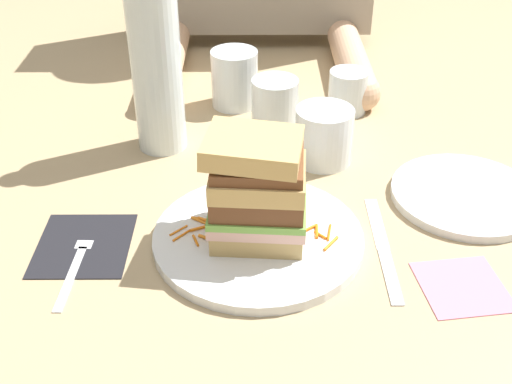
{
  "coord_description": "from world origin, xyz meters",
  "views": [
    {
      "loc": [
        0.0,
        -0.61,
        0.48
      ],
      "look_at": [
        0.01,
        0.04,
        0.05
      ],
      "focal_mm": 45.09,
      "sensor_mm": 36.0,
      "label": 1
    }
  ],
  "objects_px": {
    "sandwich": "(256,189)",
    "water_bottle": "(153,54)",
    "napkin_pink": "(460,286)",
    "main_plate": "(256,238)",
    "empty_tumbler_0": "(273,103)",
    "juice_glass": "(322,138)",
    "fork": "(76,257)",
    "knife": "(382,250)",
    "empty_tumbler_1": "(233,78)",
    "side_plate": "(464,195)",
    "empty_tumbler_2": "(346,92)",
    "napkin_dark": "(81,247)"
  },
  "relations": [
    {
      "from": "sandwich",
      "to": "napkin_pink",
      "type": "height_order",
      "value": "sandwich"
    },
    {
      "from": "water_bottle",
      "to": "empty_tumbler_1",
      "type": "relative_size",
      "value": 3.37
    },
    {
      "from": "knife",
      "to": "napkin_pink",
      "type": "xyz_separation_m",
      "value": [
        0.08,
        -0.06,
        -0.0
      ]
    },
    {
      "from": "sandwich",
      "to": "knife",
      "type": "relative_size",
      "value": 0.66
    },
    {
      "from": "main_plate",
      "to": "juice_glass",
      "type": "relative_size",
      "value": 3.06
    },
    {
      "from": "napkin_dark",
      "to": "empty_tumbler_1",
      "type": "bearing_deg",
      "value": 65.8
    },
    {
      "from": "sandwich",
      "to": "napkin_dark",
      "type": "height_order",
      "value": "sandwich"
    },
    {
      "from": "empty_tumbler_1",
      "to": "main_plate",
      "type": "bearing_deg",
      "value": -84.52
    },
    {
      "from": "main_plate",
      "to": "fork",
      "type": "height_order",
      "value": "main_plate"
    },
    {
      "from": "empty_tumbler_2",
      "to": "side_plate",
      "type": "xyz_separation_m",
      "value": [
        0.13,
        -0.26,
        -0.03
      ]
    },
    {
      "from": "sandwich",
      "to": "juice_glass",
      "type": "xyz_separation_m",
      "value": [
        0.1,
        0.19,
        -0.04
      ]
    },
    {
      "from": "fork",
      "to": "juice_glass",
      "type": "xyz_separation_m",
      "value": [
        0.31,
        0.22,
        0.03
      ]
    },
    {
      "from": "side_plate",
      "to": "empty_tumbler_2",
      "type": "bearing_deg",
      "value": 116.14
    },
    {
      "from": "sandwich",
      "to": "knife",
      "type": "bearing_deg",
      "value": -6.72
    },
    {
      "from": "knife",
      "to": "water_bottle",
      "type": "xyz_separation_m",
      "value": [
        -0.29,
        0.25,
        0.14
      ]
    },
    {
      "from": "knife",
      "to": "empty_tumbler_2",
      "type": "bearing_deg",
      "value": 89.99
    },
    {
      "from": "side_plate",
      "to": "empty_tumbler_0",
      "type": "bearing_deg",
      "value": 140.1
    },
    {
      "from": "sandwich",
      "to": "napkin_pink",
      "type": "distance_m",
      "value": 0.25
    },
    {
      "from": "empty_tumbler_0",
      "to": "sandwich",
      "type": "bearing_deg",
      "value": -95.5
    },
    {
      "from": "napkin_dark",
      "to": "empty_tumbler_0",
      "type": "bearing_deg",
      "value": 52.33
    },
    {
      "from": "empty_tumbler_0",
      "to": "juice_glass",
      "type": "bearing_deg",
      "value": -57.85
    },
    {
      "from": "juice_glass",
      "to": "napkin_pink",
      "type": "height_order",
      "value": "juice_glass"
    },
    {
      "from": "empty_tumbler_0",
      "to": "side_plate",
      "type": "height_order",
      "value": "empty_tumbler_0"
    },
    {
      "from": "empty_tumbler_2",
      "to": "side_plate",
      "type": "distance_m",
      "value": 0.29
    },
    {
      "from": "fork",
      "to": "napkin_pink",
      "type": "xyz_separation_m",
      "value": [
        0.44,
        -0.05,
        -0.0
      ]
    },
    {
      "from": "fork",
      "to": "juice_glass",
      "type": "height_order",
      "value": "juice_glass"
    },
    {
      "from": "side_plate",
      "to": "empty_tumbler_1",
      "type": "bearing_deg",
      "value": 137.64
    },
    {
      "from": "napkin_dark",
      "to": "empty_tumbler_2",
      "type": "bearing_deg",
      "value": 45.03
    },
    {
      "from": "juice_glass",
      "to": "empty_tumbler_0",
      "type": "xyz_separation_m",
      "value": [
        -0.07,
        0.11,
        0.0
      ]
    },
    {
      "from": "side_plate",
      "to": "water_bottle",
      "type": "bearing_deg",
      "value": 160.76
    },
    {
      "from": "water_bottle",
      "to": "empty_tumbler_0",
      "type": "bearing_deg",
      "value": 19.85
    },
    {
      "from": "fork",
      "to": "water_bottle",
      "type": "bearing_deg",
      "value": 75.67
    },
    {
      "from": "sandwich",
      "to": "empty_tumbler_2",
      "type": "distance_m",
      "value": 0.38
    },
    {
      "from": "empty_tumbler_2",
      "to": "empty_tumbler_0",
      "type": "bearing_deg",
      "value": -157.09
    },
    {
      "from": "napkin_dark",
      "to": "empty_tumbler_1",
      "type": "distance_m",
      "value": 0.42
    },
    {
      "from": "sandwich",
      "to": "water_bottle",
      "type": "distance_m",
      "value": 0.28
    },
    {
      "from": "empty_tumbler_1",
      "to": "empty_tumbler_2",
      "type": "distance_m",
      "value": 0.19
    },
    {
      "from": "water_bottle",
      "to": "fork",
      "type": "bearing_deg",
      "value": -104.33
    },
    {
      "from": "empty_tumbler_1",
      "to": "napkin_dark",
      "type": "bearing_deg",
      "value": -114.2
    },
    {
      "from": "fork",
      "to": "knife",
      "type": "relative_size",
      "value": 0.83
    },
    {
      "from": "knife",
      "to": "empty_tumbler_1",
      "type": "bearing_deg",
      "value": 115.24
    },
    {
      "from": "empty_tumbler_0",
      "to": "napkin_pink",
      "type": "xyz_separation_m",
      "value": [
        0.2,
        -0.38,
        -0.04
      ]
    },
    {
      "from": "main_plate",
      "to": "water_bottle",
      "type": "relative_size",
      "value": 0.8
    },
    {
      "from": "fork",
      "to": "napkin_pink",
      "type": "height_order",
      "value": "fork"
    },
    {
      "from": "main_plate",
      "to": "water_bottle",
      "type": "bearing_deg",
      "value": 120.81
    },
    {
      "from": "knife",
      "to": "empty_tumbler_2",
      "type": "relative_size",
      "value": 2.86
    },
    {
      "from": "sandwich",
      "to": "empty_tumbler_2",
      "type": "relative_size",
      "value": 1.89
    },
    {
      "from": "napkin_dark",
      "to": "juice_glass",
      "type": "bearing_deg",
      "value": 33.53
    },
    {
      "from": "fork",
      "to": "empty_tumbler_0",
      "type": "distance_m",
      "value": 0.41
    },
    {
      "from": "fork",
      "to": "empty_tumbler_1",
      "type": "bearing_deg",
      "value": 66.88
    }
  ]
}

